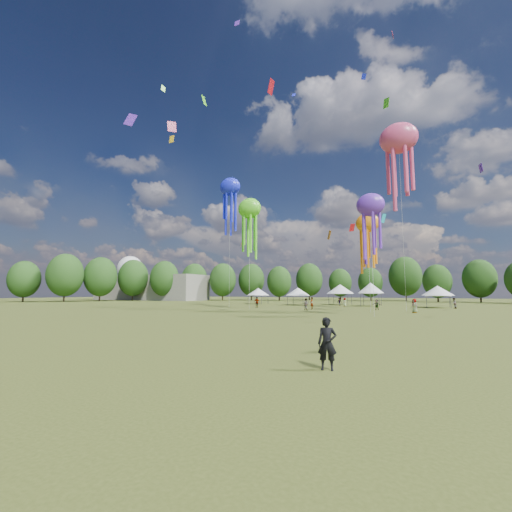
% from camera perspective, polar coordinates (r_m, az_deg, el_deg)
% --- Properties ---
extents(ground, '(300.00, 300.00, 0.00)m').
position_cam_1_polar(ground, '(17.09, -13.82, -14.91)').
color(ground, '#384416').
rests_on(ground, ground).
extents(observer_main, '(0.74, 0.57, 1.79)m').
position_cam_1_polar(observer_main, '(12.30, 11.93, -14.25)').
color(observer_main, black).
rests_on(observer_main, ground).
extents(spectator_near, '(1.00, 0.88, 1.73)m').
position_cam_1_polar(spectator_near, '(50.50, 8.41, -8.07)').
color(spectator_near, gray).
rests_on(spectator_near, ground).
extents(spectators_far, '(31.08, 19.04, 1.87)m').
position_cam_1_polar(spectators_far, '(57.77, 16.85, -7.64)').
color(spectators_far, gray).
rests_on(spectators_far, ground).
extents(festival_tents, '(40.33, 10.96, 4.43)m').
position_cam_1_polar(festival_tents, '(69.69, 14.04, -5.61)').
color(festival_tents, '#47474C').
rests_on(festival_tents, ground).
extents(show_kites, '(32.68, 15.63, 27.26)m').
position_cam_1_polar(show_kites, '(52.66, 12.40, 11.22)').
color(show_kites, '#5AE325').
rests_on(show_kites, ground).
extents(small_kites, '(73.22, 66.26, 35.71)m').
position_cam_1_polar(small_kites, '(62.71, 13.99, 18.58)').
color(small_kites, '#5AE325').
rests_on(small_kites, ground).
extents(treeline, '(201.57, 95.24, 13.43)m').
position_cam_1_polar(treeline, '(76.90, 15.81, -2.97)').
color(treeline, '#38281C').
rests_on(treeline, ground).
extents(hangar, '(40.00, 12.00, 8.00)m').
position_cam_1_polar(hangar, '(118.66, -17.50, -5.16)').
color(hangar, gray).
rests_on(hangar, ground).
extents(radome, '(9.00, 9.00, 16.00)m').
position_cam_1_polar(radome, '(134.53, -20.51, -2.58)').
color(radome, white).
rests_on(radome, ground).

